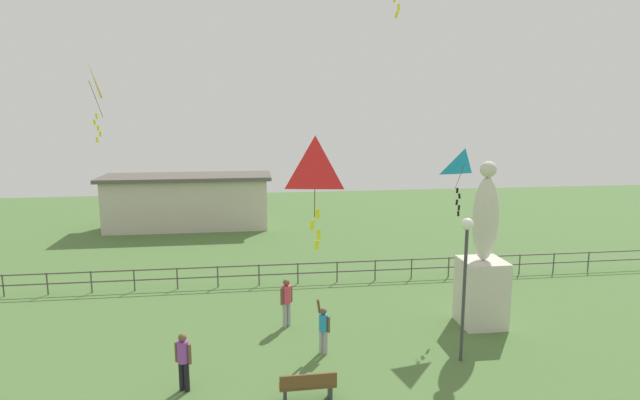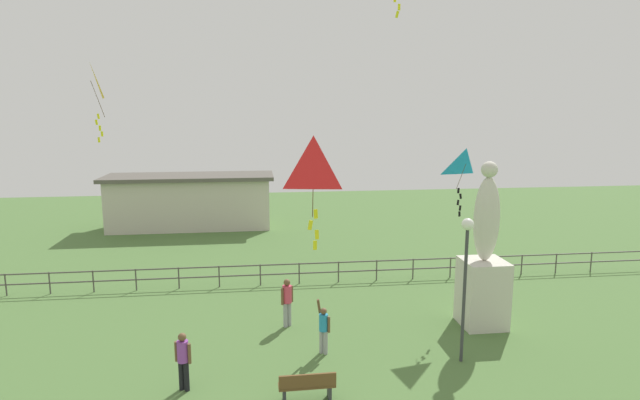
{
  "view_description": "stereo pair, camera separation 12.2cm",
  "coord_description": "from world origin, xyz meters",
  "px_view_note": "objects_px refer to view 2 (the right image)",
  "views": [
    {
      "loc": [
        -0.79,
        -7.73,
        7.57
      ],
      "look_at": [
        1.16,
        6.81,
        5.02
      ],
      "focal_mm": 28.8,
      "sensor_mm": 36.0,
      "label": 1
    },
    {
      "loc": [
        -0.67,
        -7.74,
        7.57
      ],
      "look_at": [
        1.16,
        6.81,
        5.02
      ],
      "focal_mm": 28.8,
      "sensor_mm": 36.0,
      "label": 2
    }
  ],
  "objects_px": {
    "person_0": "(287,299)",
    "person_2": "(324,327)",
    "kite_3": "(91,83)",
    "lamppost": "(466,259)",
    "park_bench": "(307,386)",
    "statue_monument": "(484,270)",
    "kite_6": "(466,166)",
    "person_3": "(183,358)",
    "kite_7": "(314,167)"
  },
  "relations": [
    {
      "from": "person_0",
      "to": "kite_7",
      "type": "relative_size",
      "value": 0.75
    },
    {
      "from": "park_bench",
      "to": "kite_7",
      "type": "height_order",
      "value": "kite_7"
    },
    {
      "from": "kite_3",
      "to": "person_0",
      "type": "bearing_deg",
      "value": -23.79
    },
    {
      "from": "kite_6",
      "to": "kite_7",
      "type": "distance_m",
      "value": 9.53
    },
    {
      "from": "person_2",
      "to": "person_3",
      "type": "height_order",
      "value": "person_2"
    },
    {
      "from": "park_bench",
      "to": "person_0",
      "type": "distance_m",
      "value": 4.94
    },
    {
      "from": "park_bench",
      "to": "kite_3",
      "type": "relative_size",
      "value": 0.51
    },
    {
      "from": "kite_3",
      "to": "lamppost",
      "type": "bearing_deg",
      "value": -27.61
    },
    {
      "from": "statue_monument",
      "to": "person_3",
      "type": "bearing_deg",
      "value": -162.5
    },
    {
      "from": "lamppost",
      "to": "person_3",
      "type": "xyz_separation_m",
      "value": [
        -8.2,
        -0.64,
        -2.3
      ]
    },
    {
      "from": "park_bench",
      "to": "kite_3",
      "type": "bearing_deg",
      "value": 132.05
    },
    {
      "from": "lamppost",
      "to": "park_bench",
      "type": "bearing_deg",
      "value": -161.4
    },
    {
      "from": "park_bench",
      "to": "person_0",
      "type": "height_order",
      "value": "person_0"
    },
    {
      "from": "park_bench",
      "to": "person_0",
      "type": "bearing_deg",
      "value": 92.52
    },
    {
      "from": "person_2",
      "to": "person_3",
      "type": "relative_size",
      "value": 1.07
    },
    {
      "from": "lamppost",
      "to": "kite_7",
      "type": "xyz_separation_m",
      "value": [
        -4.95,
        -3.59,
        3.19
      ]
    },
    {
      "from": "statue_monument",
      "to": "kite_6",
      "type": "height_order",
      "value": "kite_6"
    },
    {
      "from": "lamppost",
      "to": "person_0",
      "type": "relative_size",
      "value": 2.57
    },
    {
      "from": "lamppost",
      "to": "kite_3",
      "type": "relative_size",
      "value": 1.51
    },
    {
      "from": "person_0",
      "to": "kite_7",
      "type": "height_order",
      "value": "kite_7"
    },
    {
      "from": "statue_monument",
      "to": "kite_7",
      "type": "xyz_separation_m",
      "value": [
        -6.71,
        -6.09,
        4.41
      ]
    },
    {
      "from": "kite_6",
      "to": "lamppost",
      "type": "bearing_deg",
      "value": -110.89
    },
    {
      "from": "park_bench",
      "to": "kite_3",
      "type": "height_order",
      "value": "kite_3"
    },
    {
      "from": "park_bench",
      "to": "kite_6",
      "type": "bearing_deg",
      "value": 39.6
    },
    {
      "from": "lamppost",
      "to": "park_bench",
      "type": "distance_m",
      "value": 5.88
    },
    {
      "from": "person_2",
      "to": "person_3",
      "type": "distance_m",
      "value": 4.4
    },
    {
      "from": "person_0",
      "to": "park_bench",
      "type": "bearing_deg",
      "value": -87.48
    },
    {
      "from": "statue_monument",
      "to": "kite_3",
      "type": "bearing_deg",
      "value": 164.55
    },
    {
      "from": "statue_monument",
      "to": "person_0",
      "type": "xyz_separation_m",
      "value": [
        -6.89,
        0.75,
        -1.03
      ]
    },
    {
      "from": "statue_monument",
      "to": "kite_7",
      "type": "bearing_deg",
      "value": -137.77
    },
    {
      "from": "park_bench",
      "to": "lamppost",
      "type": "bearing_deg",
      "value": 18.6
    },
    {
      "from": "kite_6",
      "to": "kite_7",
      "type": "xyz_separation_m",
      "value": [
        -6.29,
        -7.11,
        0.83
      ]
    },
    {
      "from": "statue_monument",
      "to": "person_2",
      "type": "xyz_separation_m",
      "value": [
        -5.89,
        -1.48,
        -1.14
      ]
    },
    {
      "from": "person_0",
      "to": "person_2",
      "type": "xyz_separation_m",
      "value": [
        1.0,
        -2.23,
        -0.11
      ]
    },
    {
      "from": "park_bench",
      "to": "person_2",
      "type": "relative_size",
      "value": 0.85
    },
    {
      "from": "lamppost",
      "to": "kite_6",
      "type": "distance_m",
      "value": 4.45
    },
    {
      "from": "lamppost",
      "to": "kite_7",
      "type": "bearing_deg",
      "value": -144.01
    },
    {
      "from": "park_bench",
      "to": "kite_6",
      "type": "relative_size",
      "value": 0.61
    },
    {
      "from": "person_0",
      "to": "kite_3",
      "type": "distance_m",
      "value": 10.76
    },
    {
      "from": "kite_3",
      "to": "kite_6",
      "type": "height_order",
      "value": "kite_3"
    },
    {
      "from": "lamppost",
      "to": "kite_3",
      "type": "bearing_deg",
      "value": 152.39
    },
    {
      "from": "person_3",
      "to": "lamppost",
      "type": "bearing_deg",
      "value": 4.48
    },
    {
      "from": "lamppost",
      "to": "person_2",
      "type": "height_order",
      "value": "lamppost"
    },
    {
      "from": "statue_monument",
      "to": "kite_6",
      "type": "xyz_separation_m",
      "value": [
        -0.42,
        1.02,
        3.58
      ]
    },
    {
      "from": "park_bench",
      "to": "kite_7",
      "type": "relative_size",
      "value": 0.65
    },
    {
      "from": "statue_monument",
      "to": "person_3",
      "type": "xyz_separation_m",
      "value": [
        -9.96,
        -3.14,
        -1.07
      ]
    },
    {
      "from": "park_bench",
      "to": "person_2",
      "type": "distance_m",
      "value": 2.82
    },
    {
      "from": "park_bench",
      "to": "kite_6",
      "type": "height_order",
      "value": "kite_6"
    },
    {
      "from": "person_2",
      "to": "statue_monument",
      "type": "bearing_deg",
      "value": 14.1
    },
    {
      "from": "statue_monument",
      "to": "person_3",
      "type": "distance_m",
      "value": 10.5
    }
  ]
}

